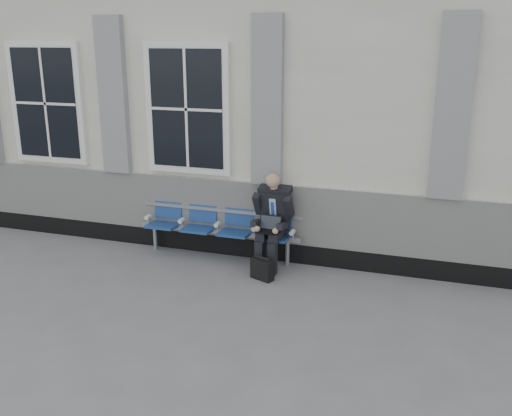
% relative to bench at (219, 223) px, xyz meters
% --- Properties ---
extents(ground, '(70.00, 70.00, 0.00)m').
position_rel_bench_xyz_m(ground, '(-0.87, -1.32, -0.55)').
color(ground, slate).
rests_on(ground, ground).
extents(station_building, '(14.40, 4.40, 4.49)m').
position_rel_bench_xyz_m(station_building, '(-0.89, 2.15, 1.67)').
color(station_building, silver).
rests_on(station_building, ground).
extents(bench, '(2.60, 0.47, 0.91)m').
position_rel_bench_xyz_m(bench, '(0.00, 0.00, 0.00)').
color(bench, '#9EA0A3').
rests_on(bench, ground).
extents(businessman, '(0.58, 0.78, 1.43)m').
position_rel_bench_xyz_m(businessman, '(0.90, -0.13, 0.22)').
color(businessman, black).
rests_on(businessman, ground).
extents(briefcase, '(0.36, 0.26, 0.34)m').
position_rel_bench_xyz_m(briefcase, '(0.89, -0.62, -0.39)').
color(briefcase, black).
rests_on(briefcase, ground).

